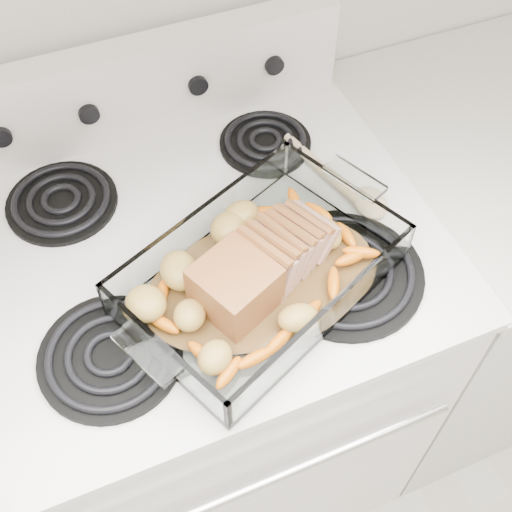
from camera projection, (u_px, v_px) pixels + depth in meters
name	position (u px, v px, depth m)	size (l,w,h in m)	color
electric_range	(212.00, 364.00, 1.42)	(0.78, 0.70, 1.12)	white
counter_right	(464.00, 274.00, 1.59)	(0.58, 0.68, 0.93)	silver
baking_dish	(261.00, 277.00, 0.98)	(0.40, 0.26, 0.08)	silver
pork_roast	(252.00, 269.00, 0.95)	(0.24, 0.10, 0.08)	brown
roast_vegetables	(249.00, 256.00, 0.99)	(0.37, 0.20, 0.05)	orange
wooden_spoon	(349.00, 187.00, 1.11)	(0.10, 0.24, 0.02)	tan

